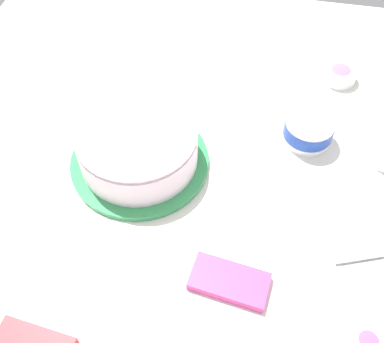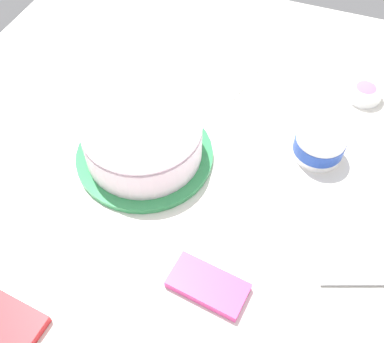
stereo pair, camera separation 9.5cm
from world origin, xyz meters
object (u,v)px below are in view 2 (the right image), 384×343
at_px(frosting_tub, 320,143).
at_px(sprinkle_bowl_pink, 365,92).
at_px(candy_box_lower, 4,323).
at_px(paper_napkin, 221,75).
at_px(candy_box_upper, 208,285).
at_px(frosted_cake, 143,141).

relative_size(frosting_tub, sprinkle_bowl_pink, 1.28).
distance_m(sprinkle_bowl_pink, candy_box_lower, 0.95).
bearing_deg(candy_box_lower, frosting_tub, -121.06).
relative_size(sprinkle_bowl_pink, paper_napkin, 0.58).
xyz_separation_m(sprinkle_bowl_pink, candy_box_upper, (0.20, 0.61, -0.01)).
distance_m(frosting_tub, candy_box_lower, 0.72).
distance_m(sprinkle_bowl_pink, paper_napkin, 0.36).
bearing_deg(sprinkle_bowl_pink, candy_box_upper, 72.30).
relative_size(frosting_tub, candy_box_upper, 0.78).
height_order(sprinkle_bowl_pink, candy_box_lower, sprinkle_bowl_pink).
bearing_deg(paper_napkin, frosting_tub, 148.52).
xyz_separation_m(candy_box_upper, paper_napkin, (0.16, -0.56, -0.01)).
distance_m(candy_box_lower, paper_napkin, 0.77).
relative_size(candy_box_lower, candy_box_upper, 0.95).
bearing_deg(paper_napkin, frosted_cake, 77.37).
height_order(frosted_cake, candy_box_upper, frosted_cake).
relative_size(frosted_cake, frosting_tub, 2.73).
bearing_deg(candy_box_upper, candy_box_lower, 38.91).
bearing_deg(sprinkle_bowl_pink, frosting_tub, 72.13).
bearing_deg(frosting_tub, paper_napkin, -31.48).
xyz_separation_m(frosted_cake, sprinkle_bowl_pink, (-0.43, -0.37, -0.04)).
distance_m(candy_box_upper, paper_napkin, 0.59).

